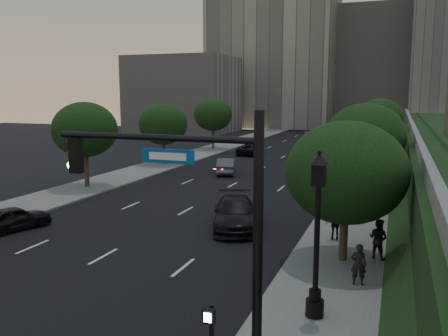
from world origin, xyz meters
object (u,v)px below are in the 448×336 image
at_px(sedan_mid_left, 226,166).
at_px(pedestrian_b, 378,239).
at_px(traffic_signal_mast, 214,247).
at_px(sedan_near_left, 14,218).
at_px(sedan_near_right, 235,213).
at_px(sedan_far_left, 251,149).
at_px(pedestrian_a, 358,264).
at_px(pedestrian_c, 336,224).
at_px(street_lamp, 317,243).
at_px(sedan_far_right, 324,165).

bearing_deg(sedan_mid_left, pedestrian_b, 109.44).
bearing_deg(sedan_mid_left, traffic_signal_mast, 92.64).
height_order(sedan_near_left, sedan_mid_left, sedan_mid_left).
xyz_separation_m(sedan_near_right, pedestrian_b, (7.62, -2.85, 0.22)).
relative_size(sedan_far_left, pedestrian_b, 2.74).
distance_m(pedestrian_a, pedestrian_c, 5.63).
xyz_separation_m(traffic_signal_mast, pedestrian_b, (3.49, 10.90, -2.63)).
bearing_deg(pedestrian_b, street_lamp, 100.89).
xyz_separation_m(sedan_far_left, sedan_far_right, (10.10, -9.74, 0.01)).
relative_size(traffic_signal_mast, sedan_far_left, 1.43).
bearing_deg(pedestrian_a, sedan_far_left, -72.80).
bearing_deg(sedan_far_left, sedan_far_right, 138.55).
bearing_deg(sedan_far_left, street_lamp, 112.29).
height_order(traffic_signal_mast, sedan_near_left, traffic_signal_mast).
relative_size(sedan_near_right, pedestrian_a, 3.51).
relative_size(pedestrian_b, pedestrian_c, 1.13).
bearing_deg(pedestrian_b, sedan_mid_left, -28.26).
xyz_separation_m(traffic_signal_mast, pedestrian_c, (1.39, 13.00, -2.73)).
distance_m(traffic_signal_mast, sedan_near_left, 18.04).
height_order(sedan_mid_left, sedan_far_right, sedan_mid_left).
bearing_deg(sedan_mid_left, sedan_far_right, -171.73).
bearing_deg(sedan_near_right, pedestrian_c, -27.15).
xyz_separation_m(sedan_mid_left, sedan_far_right, (8.33, 3.88, -0.04)).
distance_m(sedan_far_left, sedan_near_right, 31.15).
bearing_deg(sedan_far_right, pedestrian_a, -68.93).
bearing_deg(street_lamp, pedestrian_a, 70.33).
bearing_deg(pedestrian_a, street_lamp, 64.68).
distance_m(traffic_signal_mast, pedestrian_b, 11.75).
bearing_deg(sedan_near_right, traffic_signal_mast, -92.63).
bearing_deg(street_lamp, sedan_near_right, 122.41).
relative_size(street_lamp, sedan_near_right, 0.99).
relative_size(traffic_signal_mast, street_lamp, 1.25).
xyz_separation_m(pedestrian_a, pedestrian_c, (-1.51, 5.43, -0.01)).
height_order(traffic_signal_mast, sedan_far_left, traffic_signal_mast).
xyz_separation_m(sedan_near_left, pedestrian_c, (16.63, 3.81, 0.27)).
height_order(street_lamp, sedan_mid_left, street_lamp).
height_order(sedan_far_left, pedestrian_a, pedestrian_a).
bearing_deg(traffic_signal_mast, sedan_far_right, 93.79).
bearing_deg(pedestrian_b, pedestrian_a, 105.77).
xyz_separation_m(sedan_near_left, sedan_near_right, (11.10, 4.57, 0.15)).
bearing_deg(sedan_far_left, pedestrian_a, 115.37).
xyz_separation_m(sedan_near_right, pedestrian_a, (7.04, -6.18, 0.13)).
xyz_separation_m(traffic_signal_mast, sedan_far_left, (-12.35, 43.80, -2.99)).
bearing_deg(street_lamp, sedan_mid_left, 115.67).
xyz_separation_m(street_lamp, sedan_near_left, (-17.02, 4.75, -1.96)).
height_order(street_lamp, sedan_far_right, street_lamp).
relative_size(sedan_far_right, pedestrian_c, 2.54).
relative_size(sedan_mid_left, sedan_far_right, 1.10).
bearing_deg(sedan_far_left, pedestrian_c, 116.58).
relative_size(street_lamp, sedan_far_left, 1.15).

